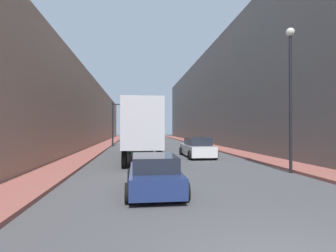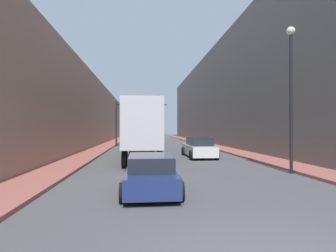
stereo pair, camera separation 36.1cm
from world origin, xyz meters
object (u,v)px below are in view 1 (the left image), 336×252
Objects in this scene: traffic_signal_gantry at (126,115)px; street_lamp at (290,81)px; suv_car at (197,148)px; sedan_car at (154,174)px; semi_truck at (140,129)px.

street_lamp is at bearing -66.76° from traffic_signal_gantry.
street_lamp reaches higher than suv_car.
traffic_signal_gantry is (-1.94, 24.62, 3.34)m from sedan_car.
sedan_car is (0.30, -11.06, -1.65)m from semi_truck.
semi_truck is 11.18m from sedan_car.
sedan_car is 8.94m from street_lamp.
suv_car is 0.75× the size of traffic_signal_gantry.
traffic_signal_gantry reaches higher than suv_car.
traffic_signal_gantry is (-1.64, 13.56, 1.69)m from semi_truck.
semi_truck is at bearing 178.93° from suv_car.
semi_truck is at bearing 91.54° from sedan_car.
street_lamp is (7.31, 3.08, 4.13)m from sedan_car.
sedan_car is 0.56× the size of street_lamp.
traffic_signal_gantry is at bearing 96.90° from semi_truck.
suv_car is at bearing -1.07° from semi_truck.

